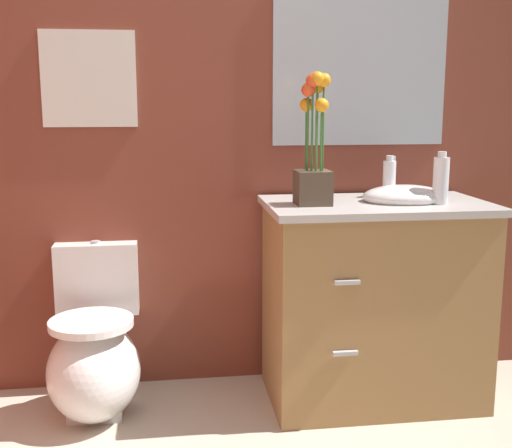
% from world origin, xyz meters
% --- Properties ---
extents(wall_back, '(4.21, 0.05, 2.50)m').
position_xyz_m(wall_back, '(0.20, 1.71, 1.25)').
color(wall_back, brown).
rests_on(wall_back, ground_plane).
extents(toilet, '(0.38, 0.59, 0.69)m').
position_xyz_m(toilet, '(-0.72, 1.42, 0.24)').
color(toilet, white).
rests_on(toilet, ground_plane).
extents(vanity_cabinet, '(0.94, 0.56, 1.06)m').
position_xyz_m(vanity_cabinet, '(0.47, 1.39, 0.45)').
color(vanity_cabinet, '#9E7242').
rests_on(vanity_cabinet, ground_plane).
extents(flower_vase, '(0.14, 0.14, 0.53)m').
position_xyz_m(flower_vase, '(0.19, 1.36, 1.09)').
color(flower_vase, '#4C3D2D').
rests_on(flower_vase, vanity_cabinet).
extents(soap_bottle, '(0.06, 0.06, 0.22)m').
position_xyz_m(soap_bottle, '(0.71, 1.30, 0.98)').
color(soap_bottle, white).
rests_on(soap_bottle, vanity_cabinet).
extents(lotion_bottle, '(0.06, 0.06, 0.18)m').
position_xyz_m(lotion_bottle, '(0.57, 1.52, 0.96)').
color(lotion_bottle, white).
rests_on(lotion_bottle, vanity_cabinet).
extents(wall_poster, '(0.40, 0.01, 0.41)m').
position_xyz_m(wall_poster, '(-0.72, 1.68, 1.39)').
color(wall_poster, silver).
extents(wall_mirror, '(0.80, 0.01, 0.70)m').
position_xyz_m(wall_mirror, '(0.47, 1.68, 1.45)').
color(wall_mirror, '#B2BCC6').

